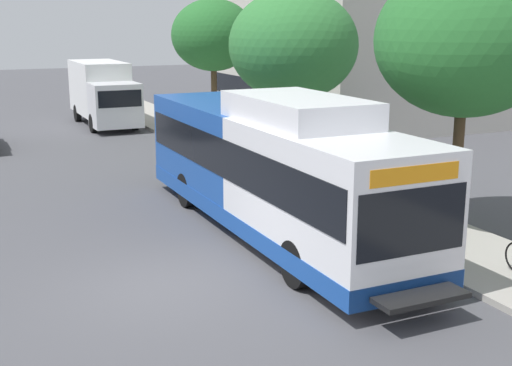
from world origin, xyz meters
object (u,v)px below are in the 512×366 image
object	(u,v)px
street_tree_near_stop	(466,40)
box_truck_background	(103,92)
street_tree_mid_block	(293,45)
transit_bus	(271,168)
street_tree_far_block	(213,35)

from	to	relation	value
street_tree_near_stop	box_truck_background	size ratio (longest dim) A/B	0.94
street_tree_near_stop	box_truck_background	xyz separation A→B (m)	(-4.13, 22.08, -3.12)
street_tree_mid_block	box_truck_background	bearing A→B (deg)	107.84
transit_bus	street_tree_mid_block	world-z (taller)	street_tree_mid_block
transit_bus	street_tree_near_stop	size ratio (longest dim) A/B	1.85
transit_bus	street_tree_mid_block	size ratio (longest dim) A/B	1.93
street_tree_near_stop	box_truck_background	world-z (taller)	street_tree_near_stop
transit_bus	street_tree_near_stop	xyz separation A→B (m)	(4.32, -1.92, 3.16)
street_tree_mid_block	street_tree_far_block	distance (m)	7.76
transit_bus	street_tree_far_block	distance (m)	15.77
transit_bus	street_tree_mid_block	bearing A→B (deg)	58.35
street_tree_near_stop	street_tree_far_block	size ratio (longest dim) A/B	1.07
transit_bus	street_tree_far_block	bearing A→B (deg)	73.86
transit_bus	box_truck_background	xyz separation A→B (m)	(0.19, 20.16, 0.04)
box_truck_background	street_tree_far_block	bearing A→B (deg)	-52.14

